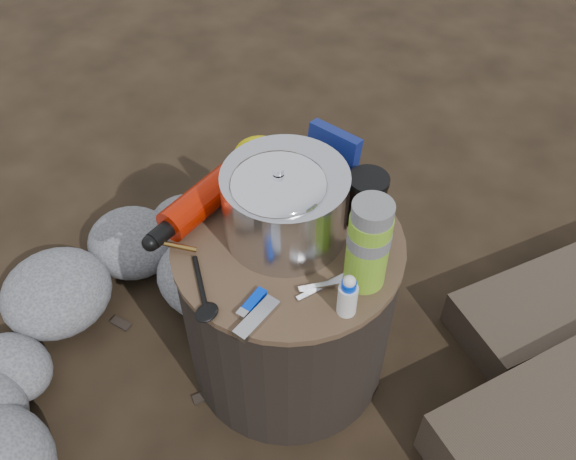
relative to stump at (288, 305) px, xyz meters
The scene contains 15 objects.
ground 0.22m from the stump, ahead, with size 60.00×60.00×0.00m, color black.
stump is the anchor object (origin of this frame).
rock_ring 0.46m from the stump, 151.38° to the right, with size 0.46×1.00×0.20m, color #5A5A5F, non-canonical shape.
foil_windscreen 0.30m from the stump, 134.23° to the left, with size 0.25×0.25×0.16m, color silver.
camping_pot 0.32m from the stump, 167.97° to the right, with size 0.19×0.19×0.19m, color white.
fuel_bottle 0.33m from the stump, behind, with size 0.07×0.30×0.07m, color #AB1703, non-canonical shape.
thermos 0.37m from the stump, ahead, with size 0.08×0.08×0.20m, color #77B024.
travel_mug 0.33m from the stump, 54.08° to the left, with size 0.08×0.08×0.12m, color black.
stuff_sack 0.34m from the stump, 139.03° to the left, with size 0.15×0.12×0.10m, color #C6B700.
food_pouch 0.35m from the stump, 94.01° to the left, with size 0.12×0.03×0.15m, color navy.
lighter 0.28m from the stump, 78.63° to the right, with size 0.02×0.08×0.01m, color #0031DD.
multitool 0.31m from the stump, 72.58° to the right, with size 0.03×0.10×0.01m, color silver.
pot_grabber 0.27m from the stump, 22.76° to the right, with size 0.04×0.14×0.01m, color silver, non-canonical shape.
spork 0.31m from the stump, 112.81° to the right, with size 0.03×0.16×0.01m, color black, non-canonical shape.
squeeze_bottle 0.34m from the stump, 24.24° to the right, with size 0.04×0.04×0.09m, color silver.
Camera 1 is at (0.47, -0.71, 1.40)m, focal length 38.74 mm.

